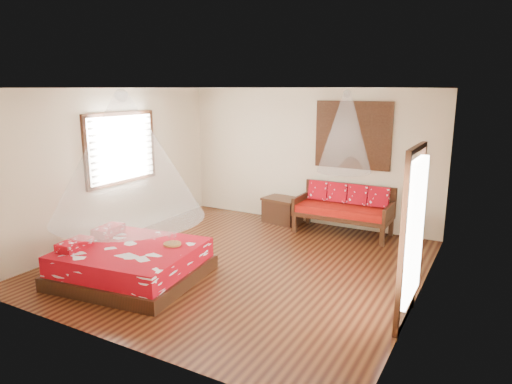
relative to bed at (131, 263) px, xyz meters
The scene contains 10 objects.
room 2.08m from the bed, 49.55° to the left, with size 5.54×5.54×2.84m.
bed is the anchor object (origin of this frame).
daybed 4.25m from the bed, 60.81° to the left, with size 1.85×0.82×0.96m.
storage_chest 3.83m from the bed, 79.58° to the left, with size 0.85×0.68×0.53m.
shutter_panel 4.82m from the bed, 62.86° to the left, with size 1.52×0.06×1.32m.
window_left 2.63m from the bed, 136.24° to the left, with size 0.10×1.74×1.34m.
glazed_door 3.99m from the bed, 10.59° to the left, with size 0.08×1.02×2.16m.
wine_tray 0.69m from the bed, 36.42° to the left, with size 0.27×0.27×0.21m.
mosquito_net_main 1.60m from the bed, ahead, with size 2.19×2.19×1.80m, color white.
mosquito_net_daybed 4.48m from the bed, 59.90° to the left, with size 1.02×1.02×1.50m, color white.
Camera 1 is at (3.62, -6.02, 2.79)m, focal length 32.00 mm.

